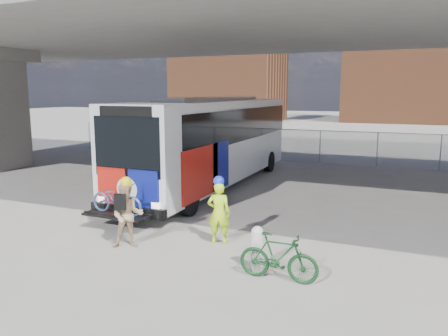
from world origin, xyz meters
The scene contains 9 objects.
ground centered at (0.00, 0.00, 0.00)m, with size 160.00×160.00×0.00m, color #9E9991.
bus centered at (-2.00, 4.32, 2.11)m, with size 2.67×12.90×3.69m.
overpass centered at (0.00, 4.00, 6.54)m, with size 40.00×16.00×7.95m.
chainlink_fence centered at (0.00, 12.00, 1.42)m, with size 30.00×0.06×30.00m.
brick_buildings centered at (1.23, 48.23, 5.42)m, with size 54.00×22.00×12.00m.
bollard centered at (2.57, -3.41, 0.54)m, with size 0.26×0.26×1.01m.
cyclist_hivis centered at (1.09, -2.12, 0.86)m, with size 0.68×0.53×1.79m.
cyclist_tan centered at (-0.91, -3.30, 0.86)m, with size 1.02×0.96×1.83m.
bike_parked centered at (3.15, -3.74, 0.51)m, with size 0.48×1.69×1.02m, color #15421E.
Camera 1 is at (5.48, -12.11, 3.89)m, focal length 35.00 mm.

